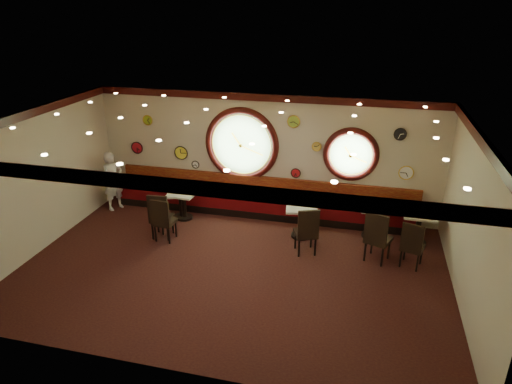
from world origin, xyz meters
The scene contains 54 objects.
floor centered at (0.00, 0.00, 0.00)m, with size 9.00×6.00×0.00m, color black.
ceiling centered at (0.00, 0.00, 3.20)m, with size 9.00×6.00×0.02m, color #B07A31.
wall_back centered at (0.00, 3.00, 1.60)m, with size 9.00×0.02×3.20m, color beige.
wall_front centered at (0.00, -3.00, 1.60)m, with size 9.00×0.02×3.20m, color beige.
wall_left centered at (-4.50, 0.00, 1.60)m, with size 0.02×6.00×3.20m, color beige.
wall_right centered at (4.50, 0.00, 1.60)m, with size 0.02×6.00×3.20m, color beige.
molding_back centered at (0.00, 2.95, 3.11)m, with size 9.00×0.10×0.18m, color #330A09.
molding_front centered at (0.00, -2.95, 3.11)m, with size 9.00×0.10×0.18m, color #330A09.
molding_left centered at (-4.45, 0.00, 3.11)m, with size 0.10×6.00×0.18m, color #330A09.
molding_right centered at (4.45, 0.00, 3.11)m, with size 0.10×6.00×0.18m, color #330A09.
banquette_base centered at (0.00, 2.72, 0.10)m, with size 8.00×0.55×0.20m, color black.
banquette_seat centered at (0.00, 2.72, 0.35)m, with size 8.00×0.55×0.30m, color #54070C.
banquette_back centered at (0.00, 2.94, 0.75)m, with size 8.00×0.10×0.55m, color #5B070C.
porthole_left_glass centered at (-0.60, 3.00, 1.85)m, with size 1.66×1.66×0.02m, color #79AE68.
porthole_left_frame centered at (-0.60, 2.98, 1.85)m, with size 1.98×1.98×0.18m, color #330A09.
porthole_left_ring centered at (-0.60, 2.95, 1.85)m, with size 1.61×1.61×0.03m, color gold.
porthole_right_glass centered at (2.20, 3.00, 1.80)m, with size 1.10×1.10×0.02m, color #79AE68.
porthole_right_frame centered at (2.20, 2.98, 1.80)m, with size 1.38×1.38×0.18m, color #330A09.
porthole_right_ring centered at (2.20, 2.95, 1.80)m, with size 1.09×1.09×0.03m, color gold.
wall_clock_0 centered at (1.35, 2.96, 1.95)m, with size 0.22×0.22×0.03m, color gold.
wall_clock_1 centered at (0.75, 2.96, 2.55)m, with size 0.30×0.30×0.03m, color #94B939.
wall_clock_2 centered at (-3.60, 2.96, 1.55)m, with size 0.32×0.32×0.03m, color #B31122.
wall_clock_3 centered at (3.30, 2.96, 2.40)m, with size 0.28×0.28×0.03m, color black.
wall_clock_4 centered at (0.85, 2.96, 1.20)m, with size 0.24×0.24×0.03m, color red.
wall_clock_5 centered at (-3.20, 2.96, 2.35)m, with size 0.26×0.26×0.03m, color #9AC427.
wall_clock_6 centered at (-2.30, 2.96, 1.50)m, with size 0.36×0.36×0.03m, color yellow.
wall_clock_7 centered at (-1.90, 2.96, 1.20)m, with size 0.20×0.20×0.03m, color white.
wall_clock_8 centered at (3.55, 2.96, 1.45)m, with size 0.34×0.34×0.03m, color white.
table_a centered at (-2.01, 2.08, 0.47)m, with size 0.87×0.87×0.74m.
table_b centered at (-1.93, 2.06, 0.47)m, with size 0.73×0.73×0.74m.
table_c centered at (1.20, 1.80, 0.51)m, with size 0.84×0.84×0.81m.
table_d centered at (2.87, 2.22, 0.53)m, with size 0.91×0.91×0.84m.
table_e centered at (3.90, 2.11, 0.51)m, with size 0.76×0.76×0.80m.
chair_a centered at (-2.05, 0.91, 0.66)m, with size 0.52×0.52×0.72m.
chair_b centered at (-1.94, 0.80, 0.62)m, with size 0.48×0.48×0.67m.
chair_c centered at (1.44, 1.00, 0.65)m, with size 0.62×0.62×0.70m.
chair_d centered at (2.95, 1.04, 0.68)m, with size 0.65×0.65×0.74m.
chair_e centered at (3.67, 0.98, 0.61)m, with size 0.56×0.56×0.66m.
condiment_a_salt centered at (-2.05, 2.08, 0.79)m, with size 0.04×0.04×0.10m, color silver.
condiment_b_salt centered at (-1.97, 2.06, 0.79)m, with size 0.04×0.04×0.10m, color silver.
condiment_c_salt centered at (1.06, 1.83, 0.86)m, with size 0.03×0.03×0.10m, color silver.
condiment_d_salt centered at (2.79, 2.23, 0.90)m, with size 0.04×0.04×0.11m, color silver.
condiment_a_pepper centered at (-1.94, 2.07, 0.79)m, with size 0.04×0.04×0.10m, color silver.
condiment_b_pepper centered at (-1.92, 2.00, 0.80)m, with size 0.04×0.04×0.11m, color silver.
condiment_c_pepper centered at (1.19, 1.78, 0.86)m, with size 0.04×0.04×0.11m, color silver.
condiment_d_pepper centered at (2.93, 2.16, 0.89)m, with size 0.04×0.04×0.10m, color silver.
condiment_a_bottle centered at (-1.87, 2.21, 0.82)m, with size 0.05×0.05×0.15m, color gold.
condiment_b_bottle centered at (-1.79, 2.19, 0.83)m, with size 0.06×0.06×0.18m, color gold.
condiment_c_bottle centered at (1.27, 1.94, 0.89)m, with size 0.05×0.05×0.17m, color gold.
condiment_d_bottle centered at (2.98, 2.27, 0.93)m, with size 0.05×0.05×0.17m, color gold.
condiment_e_salt centered at (3.76, 2.15, 0.86)m, with size 0.04×0.04×0.11m, color silver.
condiment_e_pepper centered at (3.98, 2.08, 0.86)m, with size 0.04×0.04×0.11m, color silver.
condiment_e_bottle centered at (3.94, 2.16, 0.88)m, with size 0.05×0.05×0.15m, color gold.
waiter centered at (-4.00, 2.20, 0.81)m, with size 0.59×0.39×1.62m, color white.
Camera 1 is at (2.49, -7.99, 5.33)m, focal length 32.00 mm.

